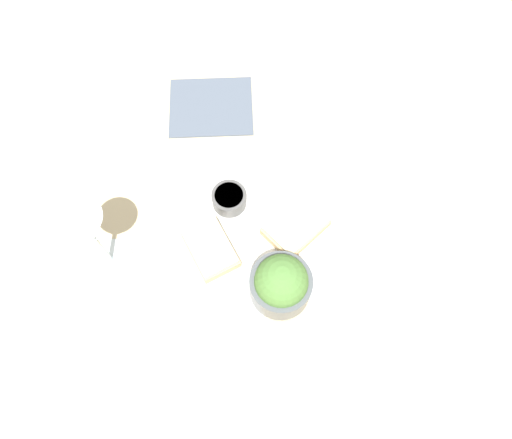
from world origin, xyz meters
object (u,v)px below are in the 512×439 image
Objects in this scene: fork at (369,137)px; cheese_toast_near at (295,229)px; sauce_ramekin at (229,198)px; napkin at (211,106)px; cheese_toast_far at (211,249)px; salad_bowl at (281,283)px; wine_glass at (88,232)px.

cheese_toast_near is at bearing -28.48° from fork.
sauce_ramekin reaches higher than fork.
cheese_toast_near is 0.31m from napkin.
cheese_toast_near reaches higher than fork.
cheese_toast_far is 0.63× the size of napkin.
salad_bowl reaches higher than fork.
sauce_ramekin reaches higher than napkin.
cheese_toast_far reaches higher than fork.
cheese_toast_far is 0.20m from wine_glass.
salad_bowl is 0.35m from fork.
wine_glass reaches higher than sauce_ramekin.
wine_glass reaches higher than fork.
wine_glass is at bearing -18.92° from napkin.
sauce_ramekin is 0.33× the size of napkin.
cheese_toast_far is at bearing 10.30° from napkin.
sauce_ramekin is 0.30× the size of fork.
cheese_toast_far is 0.66× the size of wine_glass.
cheese_toast_near is at bearing 106.36° from wine_glass.
wine_glass is 0.89× the size of fork.
wine_glass reaches higher than cheese_toast_far.
sauce_ramekin is 0.12m from cheese_toast_near.
salad_bowl is 0.86× the size of cheese_toast_far.
cheese_toast_near is at bearing 172.86° from salad_bowl.
wine_glass is 0.37m from napkin.
fork is (-0.18, 0.23, -0.03)m from sauce_ramekin.
cheese_toast_near is 0.67× the size of napkin.
salad_bowl is at bearing 67.48° from cheese_toast_far.
sauce_ramekin is at bearing 18.95° from napkin.
fork is (-0.30, 0.42, -0.12)m from wine_glass.
napkin is (-0.30, -0.05, -0.02)m from cheese_toast_far.
cheese_toast_far is 0.59× the size of fork.
wine_glass is (0.13, -0.18, 0.09)m from sauce_ramekin.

